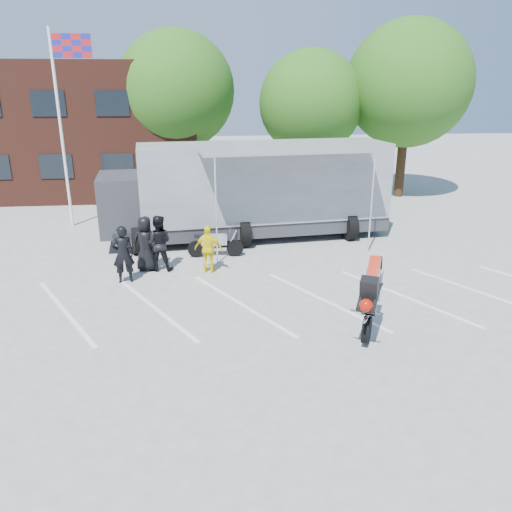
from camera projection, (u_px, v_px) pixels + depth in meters
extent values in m
plane|color=#AAAAA4|center=(235.00, 320.00, 13.10)|extent=(100.00, 100.00, 0.00)
cube|color=white|center=(233.00, 304.00, 14.03)|extent=(18.09, 13.33, 0.01)
cube|color=#4E2319|center=(36.00, 129.00, 27.91)|extent=(18.00, 8.00, 7.00)
cylinder|color=white|center=(61.00, 132.00, 20.56)|extent=(0.12, 0.12, 8.00)
cube|color=red|center=(72.00, 46.00, 19.57)|extent=(1.50, 0.04, 0.90)
cylinder|color=#382314|center=(180.00, 166.00, 27.42)|extent=(0.50, 0.50, 3.24)
sphere|color=#255515|center=(176.00, 90.00, 26.14)|extent=(6.12, 6.12, 6.12)
cylinder|color=#382314|center=(309.00, 170.00, 27.23)|extent=(0.50, 0.50, 2.88)
sphere|color=#255515|center=(311.00, 103.00, 26.09)|extent=(5.44, 5.44, 5.44)
cylinder|color=#382314|center=(401.00, 165.00, 27.16)|extent=(0.50, 0.50, 3.42)
sphere|color=#255515|center=(408.00, 84.00, 25.81)|extent=(6.46, 6.46, 6.46)
imported|color=black|center=(146.00, 244.00, 16.33)|extent=(0.93, 0.63, 1.83)
imported|color=black|center=(123.00, 254.00, 15.33)|extent=(0.73, 0.56, 1.82)
imported|color=black|center=(158.00, 243.00, 16.33)|extent=(0.98, 0.80, 1.87)
imported|color=#FFE90D|center=(209.00, 249.00, 16.18)|extent=(1.01, 0.65, 1.59)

